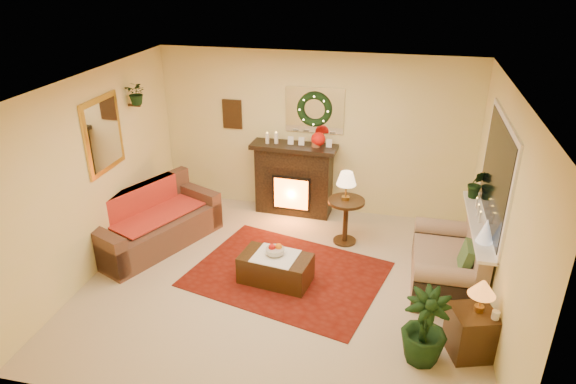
% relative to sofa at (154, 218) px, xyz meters
% --- Properties ---
extents(floor, '(5.00, 5.00, 0.00)m').
position_rel_sofa_xyz_m(floor, '(2.04, -0.55, -0.43)').
color(floor, beige).
rests_on(floor, ground).
extents(ceiling, '(5.00, 5.00, 0.00)m').
position_rel_sofa_xyz_m(ceiling, '(2.04, -0.55, 2.17)').
color(ceiling, white).
rests_on(ceiling, ground).
extents(wall_back, '(5.00, 5.00, 0.00)m').
position_rel_sofa_xyz_m(wall_back, '(2.04, 1.70, 0.87)').
color(wall_back, '#EFD88C').
rests_on(wall_back, ground).
extents(wall_front, '(5.00, 5.00, 0.00)m').
position_rel_sofa_xyz_m(wall_front, '(2.04, -2.80, 0.87)').
color(wall_front, '#EFD88C').
rests_on(wall_front, ground).
extents(wall_left, '(4.50, 4.50, 0.00)m').
position_rel_sofa_xyz_m(wall_left, '(-0.46, -0.55, 0.87)').
color(wall_left, '#EFD88C').
rests_on(wall_left, ground).
extents(wall_right, '(4.50, 4.50, 0.00)m').
position_rel_sofa_xyz_m(wall_right, '(4.54, -0.55, 0.87)').
color(wall_right, '#EFD88C').
rests_on(wall_right, ground).
extents(area_rug, '(2.81, 2.36, 0.01)m').
position_rel_sofa_xyz_m(area_rug, '(2.06, -0.35, -0.42)').
color(area_rug, '#691802').
rests_on(area_rug, floor).
extents(sofa, '(1.57, 2.11, 0.83)m').
position_rel_sofa_xyz_m(sofa, '(0.00, 0.00, 0.00)').
color(sofa, brown).
rests_on(sofa, floor).
extents(red_throw, '(0.84, 1.37, 0.02)m').
position_rel_sofa_xyz_m(red_throw, '(-0.08, 0.12, 0.02)').
color(red_throw, '#AE2902').
rests_on(red_throw, sofa).
extents(fireplace, '(1.23, 0.44, 1.11)m').
position_rel_sofa_xyz_m(fireplace, '(1.76, 1.49, 0.12)').
color(fireplace, black).
rests_on(fireplace, floor).
extents(poinsettia, '(0.22, 0.22, 0.22)m').
position_rel_sofa_xyz_m(poinsettia, '(2.14, 1.48, 0.87)').
color(poinsettia, red).
rests_on(poinsettia, fireplace).
extents(mantel_candle_a, '(0.06, 0.06, 0.18)m').
position_rel_sofa_xyz_m(mantel_candle_a, '(1.33, 1.44, 0.83)').
color(mantel_candle_a, beige).
rests_on(mantel_candle_a, fireplace).
extents(mantel_candle_b, '(0.07, 0.07, 0.20)m').
position_rel_sofa_xyz_m(mantel_candle_b, '(1.47, 1.47, 0.83)').
color(mantel_candle_b, silver).
rests_on(mantel_candle_b, fireplace).
extents(mantel_mirror, '(0.92, 0.02, 0.72)m').
position_rel_sofa_xyz_m(mantel_mirror, '(2.04, 1.68, 1.27)').
color(mantel_mirror, white).
rests_on(mantel_mirror, wall_back).
extents(wreath, '(0.55, 0.11, 0.55)m').
position_rel_sofa_xyz_m(wreath, '(2.04, 1.64, 1.29)').
color(wreath, '#194719').
rests_on(wreath, wall_back).
extents(wall_art, '(0.32, 0.03, 0.48)m').
position_rel_sofa_xyz_m(wall_art, '(0.69, 1.68, 1.12)').
color(wall_art, '#381E11').
rests_on(wall_art, wall_back).
extents(gold_mirror, '(0.03, 0.84, 1.00)m').
position_rel_sofa_xyz_m(gold_mirror, '(-0.44, -0.25, 1.32)').
color(gold_mirror, gold).
rests_on(gold_mirror, wall_left).
extents(hanging_plant, '(0.33, 0.28, 0.36)m').
position_rel_sofa_xyz_m(hanging_plant, '(-0.30, 0.50, 1.54)').
color(hanging_plant, '#194719').
rests_on(hanging_plant, wall_left).
extents(loveseat, '(0.85, 1.45, 0.83)m').
position_rel_sofa_xyz_m(loveseat, '(4.10, -0.10, -0.01)').
color(loveseat, gray).
rests_on(loveseat, floor).
extents(window_frame, '(0.03, 1.86, 1.36)m').
position_rel_sofa_xyz_m(window_frame, '(4.53, -0.00, 1.12)').
color(window_frame, white).
rests_on(window_frame, wall_right).
extents(window_glass, '(0.02, 1.70, 1.22)m').
position_rel_sofa_xyz_m(window_glass, '(4.51, -0.00, 1.12)').
color(window_glass, black).
rests_on(window_glass, wall_right).
extents(window_sill, '(0.22, 1.86, 0.04)m').
position_rel_sofa_xyz_m(window_sill, '(4.42, -0.00, 0.44)').
color(window_sill, white).
rests_on(window_sill, wall_right).
extents(mini_tree, '(0.19, 0.19, 0.29)m').
position_rel_sofa_xyz_m(mini_tree, '(4.42, -0.49, 0.61)').
color(mini_tree, silver).
rests_on(mini_tree, window_sill).
extents(sill_plant, '(0.29, 0.23, 0.53)m').
position_rel_sofa_xyz_m(sill_plant, '(4.44, 0.72, 0.65)').
color(sill_plant, '#145119').
rests_on(sill_plant, window_sill).
extents(side_table_round, '(0.64, 0.64, 0.69)m').
position_rel_sofa_xyz_m(side_table_round, '(2.71, 0.68, -0.11)').
color(side_table_round, black).
rests_on(side_table_round, floor).
extents(lamp_cream, '(0.28, 0.28, 0.43)m').
position_rel_sofa_xyz_m(lamp_cream, '(2.69, 0.69, 0.45)').
color(lamp_cream, '#FFD194').
rests_on(lamp_cream, side_table_round).
extents(end_table_square, '(0.55, 0.55, 0.53)m').
position_rel_sofa_xyz_m(end_table_square, '(4.29, -1.37, -0.16)').
color(end_table_square, '#3A2013').
rests_on(end_table_square, floor).
extents(lamp_tiffany, '(0.28, 0.28, 0.41)m').
position_rel_sofa_xyz_m(lamp_tiffany, '(4.33, -1.33, 0.31)').
color(lamp_tiffany, orange).
rests_on(lamp_tiffany, end_table_square).
extents(coffee_table, '(0.97, 0.63, 0.38)m').
position_rel_sofa_xyz_m(coffee_table, '(1.95, -0.54, -0.22)').
color(coffee_table, black).
rests_on(coffee_table, floor).
extents(fruit_bowl, '(0.24, 0.24, 0.06)m').
position_rel_sofa_xyz_m(fruit_bowl, '(1.94, -0.51, 0.02)').
color(fruit_bowl, beige).
rests_on(fruit_bowl, coffee_table).
extents(floor_palm, '(1.47, 1.47, 2.54)m').
position_rel_sofa_xyz_m(floor_palm, '(3.79, -1.58, 0.02)').
color(floor_palm, '#144211').
rests_on(floor_palm, floor).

